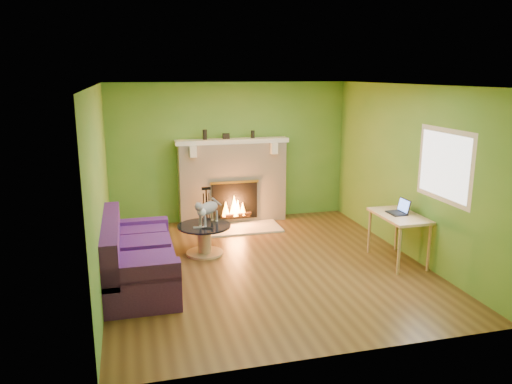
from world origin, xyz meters
TOP-DOWN VIEW (x-y plane):
  - floor at (0.00, 0.00)m, footprint 5.00×5.00m
  - ceiling at (0.00, 0.00)m, footprint 5.00×5.00m
  - wall_back at (0.00, 2.50)m, footprint 5.00×0.00m
  - wall_front at (0.00, -2.50)m, footprint 5.00×0.00m
  - wall_left at (-2.25, 0.00)m, footprint 0.00×5.00m
  - wall_right at (2.25, 0.00)m, footprint 0.00×5.00m
  - window_frame at (2.24, -0.90)m, footprint 0.00×1.20m
  - window_pane at (2.23, -0.90)m, footprint 0.00×1.06m
  - fireplace at (0.00, 2.32)m, footprint 2.10×0.46m
  - hearth at (0.00, 1.80)m, footprint 1.50×0.75m
  - mantel at (0.00, 2.30)m, footprint 2.10×0.28m
  - sofa at (-1.86, -0.19)m, footprint 0.90×2.01m
  - coffee_table at (-0.79, 0.69)m, footprint 0.83×0.83m
  - desk at (1.95, -0.35)m, footprint 0.57×0.99m
  - cat at (-0.71, 0.74)m, footprint 0.63×0.66m
  - remote_silver at (-0.89, 0.57)m, footprint 0.17×0.06m
  - remote_black at (-0.77, 0.51)m, footprint 0.16×0.09m
  - laptop at (1.93, -0.30)m, footprint 0.26×0.30m
  - fire_tools at (-0.56, 1.95)m, footprint 0.20×0.20m
  - mantel_vase_left at (-0.50, 2.33)m, footprint 0.08×0.08m
  - mantel_vase_right at (0.40, 2.33)m, footprint 0.07×0.07m
  - mantel_box at (-0.11, 2.33)m, footprint 0.12×0.08m

SIDE VIEW (x-z plane):
  - floor at x=0.00m, z-range 0.00..0.00m
  - hearth at x=0.00m, z-range 0.00..0.03m
  - coffee_table at x=-0.79m, z-range 0.04..0.50m
  - sofa at x=-1.86m, z-range -0.10..0.80m
  - fire_tools at x=-0.56m, z-range 0.03..0.78m
  - remote_black at x=-0.77m, z-range 0.47..0.48m
  - remote_silver at x=-0.89m, z-range 0.47..0.49m
  - desk at x=1.95m, z-range 0.28..1.01m
  - cat at x=-0.71m, z-range 0.47..0.88m
  - fireplace at x=0.00m, z-range -0.02..1.56m
  - laptop at x=1.93m, z-range 0.73..0.95m
  - wall_back at x=0.00m, z-range -1.20..3.80m
  - wall_front at x=0.00m, z-range -1.20..3.80m
  - wall_left at x=-2.25m, z-range -1.20..3.80m
  - wall_right at x=2.25m, z-range -1.20..3.80m
  - mantel at x=0.00m, z-range 1.50..1.58m
  - window_frame at x=2.24m, z-range 0.95..2.15m
  - window_pane at x=2.23m, z-range 1.02..2.08m
  - mantel_box at x=-0.11m, z-range 1.58..1.68m
  - mantel_vase_right at x=0.40m, z-range 1.58..1.72m
  - mantel_vase_left at x=-0.50m, z-range 1.58..1.76m
  - ceiling at x=0.00m, z-range 2.60..2.60m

